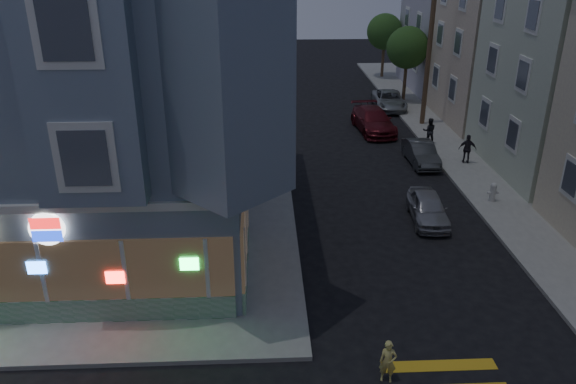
{
  "coord_description": "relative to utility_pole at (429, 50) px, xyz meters",
  "views": [
    {
      "loc": [
        1.73,
        -10.44,
        10.74
      ],
      "look_at": [
        2.57,
        7.44,
        2.81
      ],
      "focal_mm": 35.0,
      "sensor_mm": 36.0,
      "label": 1
    }
  ],
  "objects": [
    {
      "name": "street_tree_far",
      "position": [
        0.2,
        14.0,
        -0.86
      ],
      "size": [
        3.0,
        3.0,
        5.3
      ],
      "color": "#4C3826",
      "rests_on": "sidewalk_ne"
    },
    {
      "name": "street_tree_near",
      "position": [
        0.2,
        6.0,
        -0.86
      ],
      "size": [
        3.0,
        3.0,
        5.3
      ],
      "color": "#4C3826",
      "rests_on": "sidewalk_ne"
    },
    {
      "name": "running_child",
      "position": [
        -7.08,
        -22.83,
        -4.17
      ],
      "size": [
        0.51,
        0.39,
        1.25
      ],
      "primitive_type": "imported",
      "rotation": [
        0.0,
        0.0,
        -0.2
      ],
      "color": "#CFC569",
      "rests_on": "ground"
    },
    {
      "name": "parked_car_a",
      "position": [
        -3.4,
        -13.48,
        -4.2
      ],
      "size": [
        1.65,
        3.59,
        1.19
      ],
      "primitive_type": "imported",
      "rotation": [
        0.0,
        0.0,
        -0.07
      ],
      "color": "#9A9BA1",
      "rests_on": "ground"
    },
    {
      "name": "row_house_d",
      "position": [
        7.5,
        10.0,
        0.6
      ],
      "size": [
        12.0,
        8.6,
        10.5
      ],
      "primitive_type": "cube",
      "color": "#A6A2B3",
      "rests_on": "sidewalk_ne"
    },
    {
      "name": "fire_hydrant",
      "position": [
        -0.03,
        -11.96,
        -4.19
      ],
      "size": [
        0.5,
        0.29,
        0.87
      ],
      "color": "silver",
      "rests_on": "sidewalk_ne"
    },
    {
      "name": "traffic_signal",
      "position": [
        -12.19,
        -19.12,
        -1.48
      ],
      "size": [
        0.58,
        0.52,
        4.68
      ],
      "rotation": [
        0.0,
        0.0,
        0.28
      ],
      "color": "black",
      "rests_on": "sidewalk_nw"
    },
    {
      "name": "pedestrian_a",
      "position": [
        -0.7,
        -3.95,
        -3.89
      ],
      "size": [
        0.81,
        0.67,
        1.51
      ],
      "primitive_type": "imported",
      "rotation": [
        0.0,
        0.0,
        3.0
      ],
      "color": "black",
      "rests_on": "sidewalk_ne"
    },
    {
      "name": "utility_pole",
      "position": [
        0.0,
        0.0,
        0.0
      ],
      "size": [
        2.2,
        0.3,
        9.0
      ],
      "color": "#4C3826",
      "rests_on": "sidewalk_ne"
    },
    {
      "name": "pedestrian_b",
      "position": [
        0.43,
        -7.16,
        -3.88
      ],
      "size": [
        0.96,
        0.6,
        1.53
      ],
      "primitive_type": "imported",
      "rotation": [
        0.0,
        0.0,
        2.88
      ],
      "color": "#24222A",
      "rests_on": "sidewalk_ne"
    },
    {
      "name": "parked_car_d",
      "position": [
        -1.3,
        4.11,
        -4.18
      ],
      "size": [
        2.27,
        4.56,
        1.24
      ],
      "primitive_type": "imported",
      "rotation": [
        0.0,
        0.0,
        -0.05
      ],
      "color": "#969CA0",
      "rests_on": "ground"
    },
    {
      "name": "corner_building",
      "position": [
        -18.0,
        -13.02,
        1.02
      ],
      "size": [
        14.6,
        14.6,
        11.4
      ],
      "color": "slate",
      "rests_on": "sidewalk_nw"
    },
    {
      "name": "row_house_c",
      "position": [
        7.5,
        1.0,
        -0.15
      ],
      "size": [
        12.0,
        8.6,
        9.0
      ],
      "primitive_type": "cube",
      "color": "tan",
      "rests_on": "sidewalk_ne"
    },
    {
      "name": "parked_car_c",
      "position": [
        -3.4,
        -1.09,
        -4.09
      ],
      "size": [
        2.45,
        5.07,
        1.42
      ],
      "primitive_type": "imported",
      "rotation": [
        0.0,
        0.0,
        0.09
      ],
      "color": "maroon",
      "rests_on": "ground"
    },
    {
      "name": "sidewalk_nw",
      "position": [
        -25.5,
        -1.0,
        -4.72
      ],
      "size": [
        33.0,
        42.0,
        0.15
      ],
      "primitive_type": "cube",
      "color": "gray",
      "rests_on": "ground"
    },
    {
      "name": "parked_car_b",
      "position": [
        -1.91,
        -6.77,
        -4.2
      ],
      "size": [
        1.33,
        3.62,
        1.18
      ],
      "primitive_type": "imported",
      "rotation": [
        0.0,
        0.0,
        0.02
      ],
      "color": "#3C3F41",
      "rests_on": "ground"
    }
  ]
}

